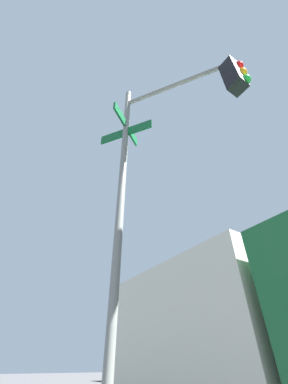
% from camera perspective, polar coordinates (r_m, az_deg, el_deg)
% --- Properties ---
extents(traffic_signal_near, '(2.48, 1.80, 6.47)m').
position_cam_1_polar(traffic_signal_near, '(4.13, 7.19, 13.66)').
color(traffic_signal_near, slate).
rests_on(traffic_signal_near, ground_plane).
extents(building_stucco, '(20.16, 20.44, 8.91)m').
position_cam_1_polar(building_stucco, '(29.72, 31.51, -26.08)').
color(building_stucco, '#BCB7AD').
rests_on(building_stucco, ground_plane).
extents(box_truck_second, '(7.19, 2.57, 3.32)m').
position_cam_1_polar(box_truck_second, '(5.70, 22.58, -29.71)').
color(box_truck_second, '#19592D').
rests_on(box_truck_second, ground_plane).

